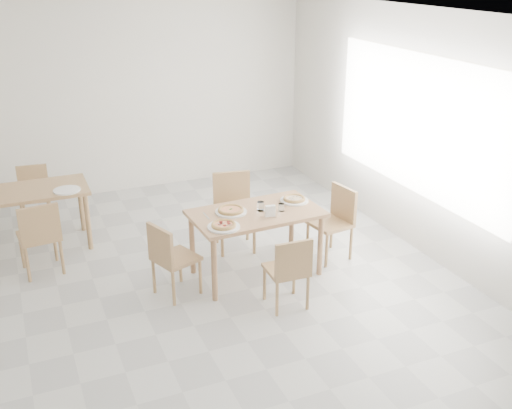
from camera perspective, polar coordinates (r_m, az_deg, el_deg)
name	(u,v)px	position (r m, az deg, el deg)	size (l,w,h in m)	color
room	(417,124)	(7.19, 15.08, 7.38)	(7.28, 7.00, 7.00)	beige
main_table	(256,219)	(6.46, 0.00, -1.43)	(1.43, 0.85, 0.75)	tan
chair_south	(289,268)	(5.92, 3.19, -6.06)	(0.40, 0.40, 0.78)	tan
chair_north	(233,205)	(7.18, -2.16, -0.05)	(0.52, 0.52, 0.91)	tan
chair_west	(170,255)	(6.17, -8.23, -4.81)	(0.52, 0.52, 0.81)	tan
chair_east	(336,217)	(6.99, 7.59, -1.21)	(0.48, 0.48, 0.85)	tan
plate_margherita	(231,212)	(6.41, -2.41, -0.69)	(0.34, 0.34, 0.02)	white
plate_mushroom	(294,200)	(6.71, 3.66, 0.39)	(0.32, 0.32, 0.02)	white
plate_pepperoni	(224,227)	(6.05, -3.10, -2.14)	(0.33, 0.33, 0.02)	white
pizza_margherita	(231,210)	(6.40, -2.41, -0.51)	(0.28, 0.28, 0.03)	#E6B36C
pizza_mushroom	(294,199)	(6.70, 3.66, 0.57)	(0.33, 0.33, 0.03)	#E6B36C
pizza_pepperoni	(224,225)	(6.04, -3.10, -1.94)	(0.31, 0.31, 0.03)	#E6B36C
tumbler_a	(261,206)	(6.43, 0.44, -0.17)	(0.08, 0.08, 0.10)	white
tumbler_b	(281,207)	(6.43, 2.44, -0.27)	(0.07, 0.07, 0.09)	white
napkin_holder	(270,212)	(6.27, 1.36, -0.68)	(0.12, 0.07, 0.13)	silver
fork_a	(206,216)	(6.33, -4.76, -1.11)	(0.02, 0.19, 0.01)	silver
fork_b	(265,211)	(6.44, 0.83, -0.61)	(0.01, 0.16, 0.01)	silver
second_table	(33,198)	(7.56, -20.50, 0.63)	(1.27, 0.73, 0.75)	tan
chair_back_s	(40,233)	(6.93, -19.92, -2.60)	(0.47, 0.47, 0.86)	tan
chair_back_n	(34,191)	(8.35, -20.38, 1.21)	(0.42, 0.42, 0.77)	tan
plate_empty	(67,190)	(7.34, -17.57, 1.31)	(0.31, 0.31, 0.02)	white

